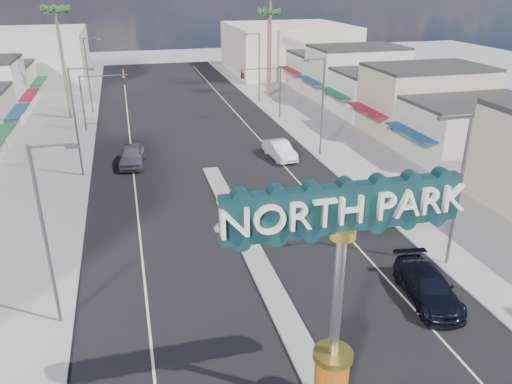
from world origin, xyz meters
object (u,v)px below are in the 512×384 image
streetlight_l_mid (77,118)px  streetlight_r_far (258,65)px  palm_right_far (271,1)px  car_parked_right (280,150)px  gateway_sign (339,276)px  streetlight_l_near (48,229)px  streetlight_r_mid (321,102)px  suv_right (428,286)px  streetlight_r_near (457,184)px  traffic_signal_left (99,91)px  palm_left_far (56,16)px  car_parked_left (132,156)px  traffic_signal_right (265,83)px  streetlight_l_far (89,72)px  palm_right_mid (269,17)px

streetlight_l_mid → streetlight_r_far: same height
palm_right_far → car_parked_right: (-8.26, -31.67, -11.58)m
gateway_sign → streetlight_l_near: bearing=142.4°
streetlight_l_near → streetlight_r_mid: (20.87, 20.00, 0.00)m
palm_right_far → suv_right: palm_right_far is taller
streetlight_r_near → streetlight_l_near: bearing=180.0°
traffic_signal_left → palm_left_far: bearing=122.4°
car_parked_right → streetlight_l_mid: bearing=175.5°
streetlight_r_near → car_parked_left: size_ratio=1.77×
gateway_sign → palm_left_far: (-13.00, 48.02, 5.57)m
streetlight_r_near → palm_right_far: (4.57, 52.00, 7.32)m
traffic_signal_left → palm_right_far: bearing=36.7°
gateway_sign → suv_right: bearing=34.9°
car_parked_right → gateway_sign: bearing=-109.0°
streetlight_r_near → suv_right: 5.86m
palm_left_far → gateway_sign: bearing=-74.9°
palm_right_far → car_parked_right: size_ratio=2.90×
traffic_signal_left → palm_right_far: size_ratio=0.43×
traffic_signal_right → traffic_signal_left: bearing=180.0°
streetlight_r_near → car_parked_left: streetlight_r_near is taller
streetlight_l_far → suv_right: streetlight_l_far is taller
suv_right → car_parked_right: bearing=100.0°
car_parked_right → suv_right: bearing=-93.6°
suv_right → car_parked_right: 23.10m
gateway_sign → streetlight_r_mid: 29.91m
traffic_signal_left → streetlight_r_mid: (19.62, -13.99, 0.79)m
streetlight_r_near → streetlight_r_far: 42.00m
palm_right_mid → streetlight_r_near: bearing=-93.2°
streetlight_r_mid → palm_left_far: bearing=139.5°
gateway_sign → streetlight_l_far: size_ratio=1.02×
traffic_signal_left → car_parked_left: (2.69, -12.13, -3.41)m
traffic_signal_right → palm_right_mid: palm_right_mid is taller
traffic_signal_left → streetlight_r_near: (19.62, -33.99, 0.79)m
palm_right_mid → car_parked_right: 28.18m
streetlight_l_mid → traffic_signal_right: bearing=35.5°
streetlight_r_far → gateway_sign: bearing=-101.8°
traffic_signal_left → streetlight_r_mid: 24.11m
traffic_signal_right → suv_right: traffic_signal_right is taller
traffic_signal_right → car_parked_left: 20.11m
traffic_signal_left → streetlight_r_near: streetlight_r_near is taller
streetlight_l_near → suv_right: bearing=-8.7°
palm_left_far → palm_right_far: (28.00, 12.00, 0.89)m
traffic_signal_right → streetlight_r_far: 8.14m
traffic_signal_right → streetlight_l_near: (-19.62, -33.99, 0.79)m
streetlight_l_mid → car_parked_left: 6.05m
palm_right_far → palm_right_mid: bearing=-108.4°
streetlight_r_mid → streetlight_r_far: same height
traffic_signal_left → palm_right_mid: palm_right_mid is taller
gateway_sign → palm_right_far: size_ratio=0.65×
streetlight_l_near → suv_right: size_ratio=1.68×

